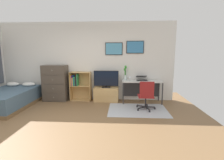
% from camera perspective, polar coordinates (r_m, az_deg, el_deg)
% --- Properties ---
extents(ground_plane, '(7.20, 7.20, 0.00)m').
position_cam_1_polar(ground_plane, '(3.90, -16.56, -15.98)').
color(ground_plane, brown).
extents(wall_back_with_posters, '(6.12, 0.09, 2.70)m').
position_cam_1_polar(wall_back_with_posters, '(5.87, -8.93, 6.42)').
color(wall_back_with_posters, silver).
rests_on(wall_back_with_posters, ground_plane).
extents(area_rug, '(1.70, 1.20, 0.01)m').
position_cam_1_polar(area_rug, '(4.92, 8.93, -10.21)').
color(area_rug, '#B2B7BC').
rests_on(area_rug, ground_plane).
extents(bed, '(1.36, 2.05, 0.65)m').
position_cam_1_polar(bed, '(5.99, -32.57, -5.48)').
color(bed, brown).
rests_on(bed, ground_plane).
extents(dresser, '(0.82, 0.46, 1.24)m').
position_cam_1_polar(dresser, '(6.01, -19.11, -1.00)').
color(dresser, '#4C4238').
rests_on(dresser, ground_plane).
extents(bookshelf, '(0.72, 0.30, 1.00)m').
position_cam_1_polar(bookshelf, '(5.82, -11.48, -1.47)').
color(bookshelf, tan).
rests_on(bookshelf, ground_plane).
extents(tv_stand, '(0.84, 0.41, 0.48)m').
position_cam_1_polar(tv_stand, '(5.67, -2.01, -4.97)').
color(tv_stand, tan).
rests_on(tv_stand, ground_plane).
extents(television, '(0.84, 0.16, 0.58)m').
position_cam_1_polar(television, '(5.54, -2.06, 0.29)').
color(television, black).
rests_on(television, tv_stand).
extents(desk, '(1.31, 0.55, 0.74)m').
position_cam_1_polar(desk, '(5.61, 10.30, -1.53)').
color(desk, silver).
rests_on(desk, ground_plane).
extents(office_chair, '(0.56, 0.58, 0.86)m').
position_cam_1_polar(office_chair, '(4.83, 11.81, -5.08)').
color(office_chair, '#232326').
rests_on(office_chair, ground_plane).
extents(laptop, '(0.36, 0.38, 0.16)m').
position_cam_1_polar(laptop, '(5.62, 10.31, 0.57)').
color(laptop, black).
rests_on(laptop, desk).
extents(computer_mouse, '(0.06, 0.10, 0.03)m').
position_cam_1_polar(computer_mouse, '(5.56, 13.00, -0.09)').
color(computer_mouse, silver).
rests_on(computer_mouse, desk).
extents(bamboo_vase, '(0.10, 0.11, 0.49)m').
position_cam_1_polar(bamboo_vase, '(5.61, 4.67, 2.72)').
color(bamboo_vase, silver).
rests_on(bamboo_vase, desk).
extents(wine_glass, '(0.07, 0.07, 0.18)m').
position_cam_1_polar(wine_glass, '(5.37, 6.27, 1.05)').
color(wine_glass, silver).
rests_on(wine_glass, desk).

